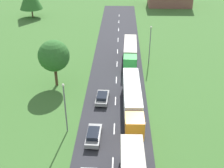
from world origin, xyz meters
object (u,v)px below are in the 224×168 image
(truck_third, at_px, (130,53))
(car_fifth, at_px, (102,98))
(truck_second, at_px, (132,99))
(car_fourth, at_px, (94,135))
(tree_elm, at_px, (54,56))
(lamppost_third, at_px, (150,43))
(lamppost_second, at_px, (65,106))

(truck_third, height_order, car_fifth, truck_third)
(truck_second, relative_size, car_fourth, 3.38)
(truck_second, distance_m, tree_elm, 15.31)
(truck_third, distance_m, car_fourth, 24.61)
(car_fourth, relative_size, lamppost_third, 0.57)
(lamppost_third, bearing_deg, car_fifth, -120.07)
(truck_second, xyz_separation_m, car_fourth, (-5.18, -6.92, -1.30))
(truck_second, distance_m, car_fourth, 8.74)
(truck_third, bearing_deg, car_fourth, -102.27)
(truck_second, distance_m, truck_third, 17.09)
(car_fourth, bearing_deg, truck_third, 77.73)
(car_fourth, bearing_deg, tree_elm, 118.43)
(car_fifth, relative_size, lamppost_second, 0.57)
(lamppost_third, bearing_deg, car_fourth, -110.71)
(car_fifth, height_order, lamppost_third, lamppost_third)
(car_fourth, relative_size, tree_elm, 0.54)
(truck_second, xyz_separation_m, truck_third, (0.04, 17.09, 0.07))
(truck_second, relative_size, tree_elm, 1.82)
(tree_elm, bearing_deg, truck_second, -29.82)
(truck_second, distance_m, car_fifth, 5.34)
(car_fifth, bearing_deg, lamppost_third, 59.93)
(truck_second, relative_size, car_fifth, 3.55)
(lamppost_second, xyz_separation_m, tree_elm, (-3.99, 12.57, 1.39))
(lamppost_second, distance_m, tree_elm, 13.26)
(truck_third, bearing_deg, car_fifth, -107.55)
(car_fifth, distance_m, lamppost_third, 17.30)
(car_fourth, height_order, lamppost_third, lamppost_third)
(truck_third, relative_size, car_fifth, 3.02)
(truck_third, height_order, lamppost_third, lamppost_third)
(lamppost_third, distance_m, tree_elm, 19.35)
(lamppost_third, bearing_deg, tree_elm, -150.41)
(truck_third, xyz_separation_m, car_fourth, (-5.22, -24.01, -1.36))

